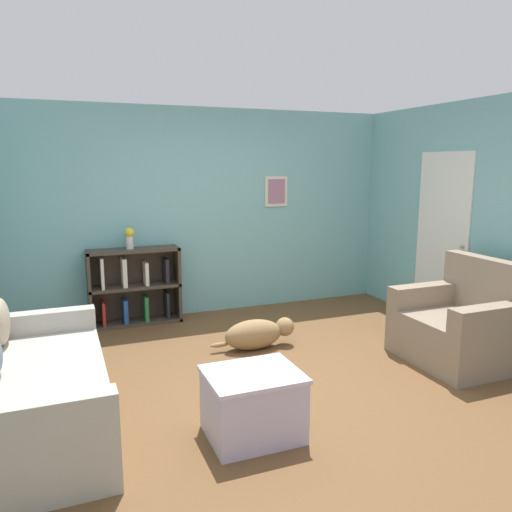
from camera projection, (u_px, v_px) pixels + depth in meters
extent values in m
plane|color=brown|center=(272.00, 377.00, 4.54)|extent=(14.00, 14.00, 0.00)
cube|color=#7AB7BC|center=(203.00, 212.00, 6.36)|extent=(5.60, 0.10, 2.60)
cube|color=silver|center=(276.00, 191.00, 6.62)|extent=(0.32, 0.02, 0.40)
cube|color=#A37089|center=(277.00, 191.00, 6.61)|extent=(0.24, 0.01, 0.32)
cube|color=#7AB7BC|center=(495.00, 223.00, 5.23)|extent=(0.10, 5.00, 2.60)
cube|color=white|center=(442.00, 240.00, 5.90)|extent=(0.02, 0.84, 2.05)
sphere|color=tan|center=(462.00, 246.00, 5.58)|extent=(0.05, 0.05, 0.05)
cube|color=#ADA89E|center=(39.00, 400.00, 3.62)|extent=(0.95, 1.97, 0.44)
cube|color=#ADA89E|center=(29.00, 418.00, 2.73)|extent=(0.95, 0.16, 0.19)
cube|color=#ADA89E|center=(39.00, 322.00, 4.39)|extent=(0.95, 0.16, 0.19)
ellipsoid|color=tan|center=(1.00, 322.00, 4.07)|extent=(0.14, 0.39, 0.39)
cube|color=#42382D|center=(89.00, 291.00, 5.79)|extent=(0.04, 0.30, 0.92)
cube|color=#42382D|center=(178.00, 283.00, 6.17)|extent=(0.04, 0.30, 0.92)
cube|color=#42382D|center=(133.00, 284.00, 6.11)|extent=(1.08, 0.02, 0.92)
cube|color=#42382D|center=(136.00, 322.00, 6.06)|extent=(1.08, 0.30, 0.04)
cube|color=#42382D|center=(135.00, 287.00, 5.98)|extent=(1.08, 0.30, 0.04)
cube|color=#42382D|center=(133.00, 250.00, 5.90)|extent=(1.08, 0.30, 0.04)
cube|color=#B22823|center=(103.00, 314.00, 5.88)|extent=(0.03, 0.23, 0.30)
cube|color=silver|center=(102.00, 273.00, 5.80)|extent=(0.03, 0.23, 0.37)
cube|color=#234C9E|center=(125.00, 311.00, 5.97)|extent=(0.05, 0.23, 0.30)
cube|color=silver|center=(124.00, 272.00, 5.89)|extent=(0.05, 0.23, 0.34)
cube|color=#287A3D|center=(146.00, 308.00, 6.06)|extent=(0.04, 0.23, 0.32)
cube|color=silver|center=(146.00, 273.00, 5.99)|extent=(0.04, 0.23, 0.28)
cube|color=black|center=(167.00, 305.00, 6.15)|extent=(0.03, 0.23, 0.35)
cube|color=black|center=(166.00, 271.00, 6.08)|extent=(0.04, 0.23, 0.30)
cube|color=gray|center=(456.00, 338.00, 4.87)|extent=(0.91, 1.03, 0.46)
cube|color=gray|center=(488.00, 285.00, 4.91)|extent=(0.18, 1.03, 0.54)
cube|color=gray|center=(494.00, 318.00, 4.42)|extent=(0.91, 0.18, 0.22)
cube|color=gray|center=(428.00, 294.00, 5.20)|extent=(0.91, 0.18, 0.22)
cube|color=#BCB2D1|center=(253.00, 404.00, 3.51)|extent=(0.63, 0.52, 0.48)
cube|color=silver|center=(253.00, 374.00, 3.47)|extent=(0.65, 0.54, 0.03)
ellipsoid|color=#9E7A4C|center=(253.00, 335.00, 5.20)|extent=(0.62, 0.28, 0.31)
sphere|color=#9E7A4C|center=(285.00, 327.00, 5.32)|extent=(0.20, 0.20, 0.20)
ellipsoid|color=#9E7A4C|center=(219.00, 345.00, 5.12)|extent=(0.20, 0.05, 0.05)
cylinder|color=silver|center=(130.00, 243.00, 5.87)|extent=(0.08, 0.08, 0.15)
sphere|color=yellow|center=(129.00, 232.00, 5.85)|extent=(0.11, 0.11, 0.11)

